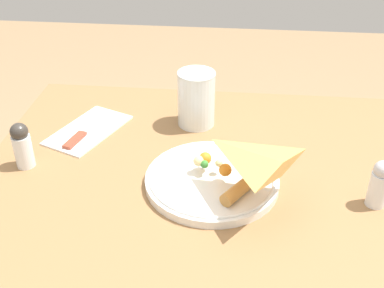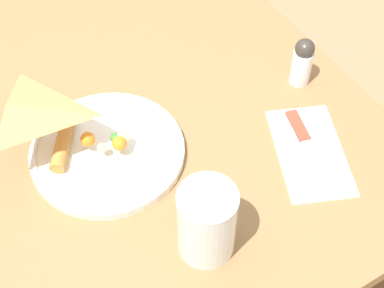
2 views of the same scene
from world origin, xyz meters
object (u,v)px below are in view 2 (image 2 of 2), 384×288
object	(u,v)px
plate_pizza	(106,150)
butter_knife	(308,146)
napkin_folded	(310,152)
dining_table	(106,164)
milk_glass	(207,224)
pepper_shaker	(302,61)

from	to	relation	value
plate_pizza	butter_knife	size ratio (longest dim) A/B	1.41
plate_pizza	butter_knife	xyz separation A→B (m)	(0.16, 0.29, -0.01)
napkin_folded	dining_table	bearing A→B (deg)	-130.44
plate_pizza	milk_glass	size ratio (longest dim) A/B	1.99
plate_pizza	pepper_shaker	distance (m)	0.37
butter_knife	pepper_shaker	size ratio (longest dim) A/B	1.86
dining_table	napkin_folded	bearing A→B (deg)	49.56
milk_glass	pepper_shaker	xyz separation A→B (m)	(-0.20, 0.32, -0.01)
napkin_folded	pepper_shaker	distance (m)	0.17
milk_glass	butter_knife	bearing A→B (deg)	105.31
dining_table	pepper_shaker	bearing A→B (deg)	76.00
plate_pizza	napkin_folded	size ratio (longest dim) A/B	1.15
napkin_folded	pepper_shaker	world-z (taller)	pepper_shaker
dining_table	butter_knife	bearing A→B (deg)	50.79
plate_pizza	dining_table	bearing A→B (deg)	165.97
butter_knife	pepper_shaker	xyz separation A→B (m)	(-0.13, 0.08, 0.04)
butter_knife	plate_pizza	bearing A→B (deg)	-103.66
napkin_folded	butter_knife	size ratio (longest dim) A/B	1.23
dining_table	napkin_folded	size ratio (longest dim) A/B	4.18
dining_table	milk_glass	size ratio (longest dim) A/B	7.24
milk_glass	napkin_folded	size ratio (longest dim) A/B	0.58
pepper_shaker	napkin_folded	bearing A→B (deg)	-30.89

